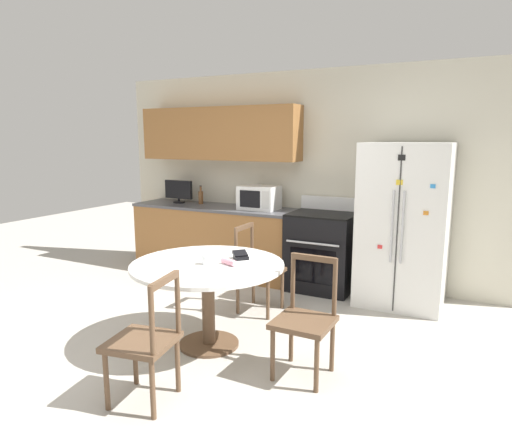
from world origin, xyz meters
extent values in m
plane|color=#B2ADA3|center=(0.00, 0.00, 0.00)|extent=(14.00, 14.00, 0.00)
cube|color=beige|center=(0.00, 2.65, 1.30)|extent=(5.20, 0.10, 2.60)
cube|color=#936033|center=(-1.08, 2.43, 1.84)|extent=(2.24, 0.34, 0.68)
cube|color=#936033|center=(-1.08, 2.29, 0.43)|extent=(2.24, 0.62, 0.86)
cube|color=#4C4C51|center=(-1.08, 2.29, 0.88)|extent=(2.26, 0.64, 0.03)
cube|color=white|center=(1.36, 2.20, 0.87)|extent=(0.89, 0.76, 1.74)
cube|color=#333333|center=(1.36, 1.82, 0.87)|extent=(0.01, 0.01, 1.67)
cylinder|color=silver|center=(1.31, 1.81, 0.91)|extent=(0.02, 0.02, 0.73)
cylinder|color=silver|center=(1.41, 1.81, 0.91)|extent=(0.02, 0.02, 0.73)
cube|color=yellow|center=(1.35, 1.82, 1.36)|extent=(0.06, 0.02, 0.05)
cube|color=#338CD8|center=(1.66, 1.82, 1.33)|extent=(0.05, 0.01, 0.04)
cube|color=black|center=(1.36, 1.82, 1.60)|extent=(0.07, 0.02, 0.06)
cube|color=red|center=(1.20, 1.82, 0.69)|extent=(0.05, 0.01, 0.04)
cube|color=orange|center=(1.62, 1.82, 1.07)|extent=(0.05, 0.01, 0.04)
cube|color=black|center=(0.43, 2.26, 0.45)|extent=(0.75, 0.64, 0.90)
cube|color=black|center=(0.43, 1.94, 0.36)|extent=(0.54, 0.01, 0.40)
cylinder|color=silver|center=(0.43, 1.91, 0.63)|extent=(0.62, 0.02, 0.02)
cube|color=black|center=(0.43, 2.26, 0.91)|extent=(0.75, 0.64, 0.02)
cube|color=white|center=(0.43, 2.55, 1.00)|extent=(0.75, 0.06, 0.16)
cube|color=white|center=(-0.42, 2.31, 1.05)|extent=(0.48, 0.34, 0.30)
cube|color=black|center=(-0.47, 2.13, 1.05)|extent=(0.28, 0.01, 0.21)
cube|color=silver|center=(-0.25, 2.13, 1.05)|extent=(0.10, 0.01, 0.21)
cylinder|color=black|center=(-1.68, 2.32, 0.91)|extent=(0.16, 0.16, 0.02)
cylinder|color=black|center=(-1.68, 2.32, 0.94)|extent=(0.03, 0.03, 0.04)
cube|color=black|center=(-1.68, 2.32, 1.09)|extent=(0.42, 0.05, 0.25)
cylinder|color=brown|center=(-1.35, 2.37, 0.99)|extent=(0.07, 0.07, 0.17)
cylinder|color=brown|center=(-1.35, 2.37, 1.11)|extent=(0.03, 0.03, 0.07)
cylinder|color=#262626|center=(-1.35, 2.37, 1.15)|extent=(0.03, 0.03, 0.01)
cylinder|color=white|center=(0.07, 0.35, 0.73)|extent=(1.30, 1.30, 0.03)
cylinder|color=brown|center=(0.07, 0.35, 0.37)|extent=(0.11, 0.11, 0.69)
cylinder|color=brown|center=(0.07, 0.35, 0.01)|extent=(0.52, 0.52, 0.03)
cube|color=brown|center=(0.13, -0.57, 0.43)|extent=(0.48, 0.48, 0.04)
cylinder|color=brown|center=(-0.01, -0.77, 0.21)|extent=(0.04, 0.04, 0.41)
cylinder|color=brown|center=(-0.07, -0.43, 0.21)|extent=(0.04, 0.04, 0.41)
cylinder|color=brown|center=(0.33, -0.71, 0.21)|extent=(0.04, 0.04, 0.41)
cylinder|color=brown|center=(0.27, -0.37, 0.21)|extent=(0.04, 0.04, 0.41)
cylinder|color=brown|center=(0.35, -0.71, 0.68)|extent=(0.04, 0.04, 0.45)
cylinder|color=brown|center=(0.29, -0.37, 0.68)|extent=(0.04, 0.04, 0.45)
cube|color=brown|center=(0.32, -0.54, 0.88)|extent=(0.09, 0.35, 0.04)
cube|color=brown|center=(0.98, 0.24, 0.43)|extent=(0.43, 0.43, 0.04)
cylinder|color=brown|center=(1.15, 0.06, 0.21)|extent=(0.04, 0.04, 0.41)
cylinder|color=brown|center=(0.81, 0.07, 0.21)|extent=(0.04, 0.04, 0.41)
cylinder|color=brown|center=(1.16, 0.41, 0.21)|extent=(0.04, 0.04, 0.41)
cylinder|color=brown|center=(0.81, 0.41, 0.21)|extent=(0.04, 0.04, 0.41)
cylinder|color=brown|center=(1.16, 0.42, 0.68)|extent=(0.04, 0.04, 0.45)
cylinder|color=brown|center=(0.82, 0.43, 0.68)|extent=(0.04, 0.04, 0.45)
cube|color=brown|center=(0.99, 0.43, 0.88)|extent=(0.34, 0.04, 0.04)
cube|color=brown|center=(0.11, 1.28, 0.43)|extent=(0.42, 0.42, 0.04)
cylinder|color=brown|center=(0.28, 1.45, 0.21)|extent=(0.04, 0.04, 0.41)
cylinder|color=brown|center=(0.28, 1.10, 0.21)|extent=(0.04, 0.04, 0.41)
cylinder|color=brown|center=(-0.07, 1.45, 0.21)|extent=(0.04, 0.04, 0.41)
cylinder|color=brown|center=(-0.07, 1.11, 0.21)|extent=(0.04, 0.04, 0.41)
cylinder|color=brown|center=(-0.08, 1.45, 0.68)|extent=(0.04, 0.04, 0.45)
cylinder|color=brown|center=(-0.09, 1.11, 0.68)|extent=(0.04, 0.04, 0.45)
cube|color=brown|center=(-0.08, 1.28, 0.88)|extent=(0.04, 0.34, 0.04)
cylinder|color=silver|center=(0.08, 0.32, 0.78)|extent=(0.09, 0.09, 0.08)
cylinder|color=#8C4C99|center=(0.08, 0.32, 0.76)|extent=(0.08, 0.08, 0.04)
cylinder|color=pink|center=(0.26, 0.38, 0.77)|extent=(0.16, 0.10, 0.05)
cube|color=black|center=(0.26, 0.59, 0.76)|extent=(0.15, 0.15, 0.03)
cube|color=black|center=(0.24, 0.61, 0.78)|extent=(0.16, 0.16, 0.06)
camera|label=1|loc=(2.12, -2.78, 1.78)|focal=32.00mm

